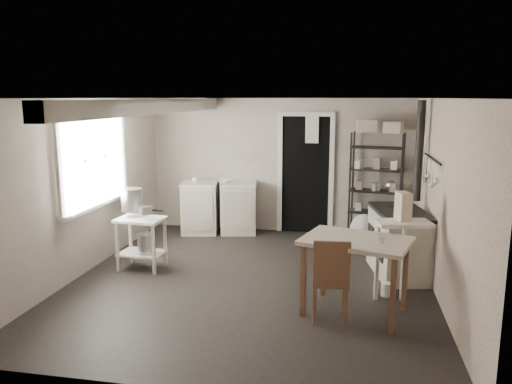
% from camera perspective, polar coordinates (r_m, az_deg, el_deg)
% --- Properties ---
extents(floor, '(5.00, 5.00, 0.00)m').
position_cam_1_polar(floor, '(6.50, -0.50, -10.07)').
color(floor, black).
rests_on(floor, ground).
extents(ceiling, '(5.00, 5.00, 0.00)m').
position_cam_1_polar(ceiling, '(6.07, -0.53, 10.66)').
color(ceiling, beige).
rests_on(ceiling, wall_back).
extents(wall_back, '(4.50, 0.02, 2.30)m').
position_cam_1_polar(wall_back, '(8.62, 2.71, 3.01)').
color(wall_back, '#B2A698').
rests_on(wall_back, ground).
extents(wall_front, '(4.50, 0.02, 2.30)m').
position_cam_1_polar(wall_front, '(3.83, -7.82, -6.97)').
color(wall_front, '#B2A698').
rests_on(wall_front, ground).
extents(wall_left, '(0.02, 5.00, 2.30)m').
position_cam_1_polar(wall_left, '(6.97, -18.98, 0.59)').
color(wall_left, '#B2A698').
rests_on(wall_left, ground).
extents(wall_right, '(0.02, 5.00, 2.30)m').
position_cam_1_polar(wall_right, '(6.16, 20.47, -0.78)').
color(wall_right, '#B2A698').
rests_on(wall_right, ground).
extents(window, '(0.12, 1.76, 1.28)m').
position_cam_1_polar(window, '(7.08, -18.15, 3.66)').
color(window, white).
rests_on(window, wall_left).
extents(doorway, '(0.96, 0.10, 2.08)m').
position_cam_1_polar(doorway, '(8.56, 5.66, 1.91)').
color(doorway, white).
rests_on(doorway, ground).
extents(ceiling_beam, '(0.18, 5.00, 0.18)m').
position_cam_1_polar(ceiling_beam, '(6.42, -11.26, 9.57)').
color(ceiling_beam, white).
rests_on(ceiling_beam, ceiling).
extents(wallpaper_panel, '(0.01, 5.00, 2.30)m').
position_cam_1_polar(wallpaper_panel, '(6.16, 20.38, -0.78)').
color(wallpaper_panel, '#C0AF9C').
rests_on(wallpaper_panel, wall_right).
extents(utensil_rail, '(0.06, 1.20, 0.44)m').
position_cam_1_polar(utensil_rail, '(6.68, 19.34, 3.62)').
color(utensil_rail, '#B8B8BA').
rests_on(utensil_rail, wall_right).
extents(prep_table, '(0.65, 0.49, 0.71)m').
position_cam_1_polar(prep_table, '(6.97, -12.96, -5.42)').
color(prep_table, white).
rests_on(prep_table, ground).
extents(stockpot, '(0.36, 0.36, 0.31)m').
position_cam_1_polar(stockpot, '(7.00, -14.00, -0.85)').
color(stockpot, '#B8B8BA').
rests_on(stockpot, prep_table).
extents(saucepan, '(0.24, 0.24, 0.10)m').
position_cam_1_polar(saucepan, '(6.74, -12.44, -2.01)').
color(saucepan, '#B8B8BA').
rests_on(saucepan, prep_table).
extents(bucket, '(0.28, 0.28, 0.26)m').
position_cam_1_polar(bucket, '(6.92, -12.44, -5.66)').
color(bucket, '#B8B8BA').
rests_on(bucket, prep_table).
extents(base_cabinets, '(1.43, 0.82, 0.88)m').
position_cam_1_polar(base_cabinets, '(8.63, -4.25, -1.65)').
color(base_cabinets, beige).
rests_on(base_cabinets, ground).
extents(mixing_bowl, '(0.36, 0.36, 0.07)m').
position_cam_1_polar(mixing_bowl, '(8.49, -3.71, 1.56)').
color(mixing_bowl, white).
rests_on(mixing_bowl, base_cabinets).
extents(counter_cup, '(0.12, 0.12, 0.09)m').
position_cam_1_polar(counter_cup, '(8.55, -6.96, 1.63)').
color(counter_cup, white).
rests_on(counter_cup, base_cabinets).
extents(shelf_rack, '(0.88, 0.46, 1.76)m').
position_cam_1_polar(shelf_rack, '(8.28, 13.56, 1.01)').
color(shelf_rack, black).
rests_on(shelf_rack, ground).
extents(shelf_jar, '(0.10, 0.10, 0.19)m').
position_cam_1_polar(shelf_jar, '(8.18, 11.55, 3.93)').
color(shelf_jar, white).
rests_on(shelf_jar, shelf_rack).
extents(storage_box_a, '(0.32, 0.29, 0.21)m').
position_cam_1_polar(storage_box_a, '(8.16, 12.57, 8.40)').
color(storage_box_a, beige).
rests_on(storage_box_a, shelf_rack).
extents(storage_box_b, '(0.34, 0.32, 0.18)m').
position_cam_1_polar(storage_box_b, '(8.14, 15.48, 8.13)').
color(storage_box_b, beige).
rests_on(storage_box_b, shelf_rack).
extents(stove, '(0.81, 1.20, 0.87)m').
position_cam_1_polar(stove, '(6.85, 16.04, -5.52)').
color(stove, beige).
rests_on(stove, ground).
extents(stovepipe, '(0.13, 0.13, 1.35)m').
position_cam_1_polar(stovepipe, '(7.15, 18.15, 4.45)').
color(stovepipe, black).
rests_on(stovepipe, stove).
extents(side_ledge, '(0.66, 0.44, 0.93)m').
position_cam_1_polar(side_ledge, '(6.02, 16.29, -7.89)').
color(side_ledge, white).
rests_on(side_ledge, ground).
extents(oats_box, '(0.18, 0.24, 0.32)m').
position_cam_1_polar(oats_box, '(5.91, 16.44, -2.39)').
color(oats_box, beige).
rests_on(oats_box, side_ledge).
extents(work_table, '(1.27, 1.05, 0.83)m').
position_cam_1_polar(work_table, '(5.56, 11.21, -9.78)').
color(work_table, beige).
rests_on(work_table, ground).
extents(table_cup, '(0.11, 0.11, 0.09)m').
position_cam_1_polar(table_cup, '(5.32, 14.01, -6.01)').
color(table_cup, white).
rests_on(table_cup, work_table).
extents(chair, '(0.40, 0.42, 0.90)m').
position_cam_1_polar(chair, '(5.34, 8.52, -9.36)').
color(chair, brown).
rests_on(chair, ground).
extents(flour_sack, '(0.52, 0.48, 0.51)m').
position_cam_1_polar(flour_sack, '(8.08, 12.20, -4.34)').
color(flour_sack, silver).
rests_on(flour_sack, ground).
extents(floor_crock, '(0.14, 0.14, 0.16)m').
position_cam_1_polar(floor_crock, '(6.19, 14.68, -10.76)').
color(floor_crock, white).
rests_on(floor_crock, ground).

